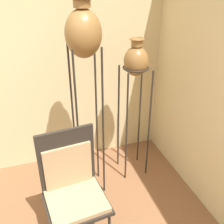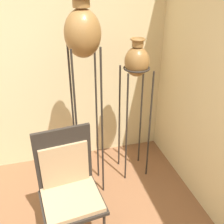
{
  "view_description": "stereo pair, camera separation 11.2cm",
  "coord_description": "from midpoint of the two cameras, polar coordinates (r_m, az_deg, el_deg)",
  "views": [
    {
      "loc": [
        0.35,
        -1.02,
        2.23
      ],
      "look_at": [
        1.12,
        1.35,
        0.9
      ],
      "focal_mm": 42.0,
      "sensor_mm": 36.0,
      "label": 1
    },
    {
      "loc": [
        0.46,
        -1.05,
        2.23
      ],
      "look_at": [
        1.12,
        1.35,
        0.9
      ],
      "focal_mm": 42.0,
      "sensor_mm": 36.0,
      "label": 2
    }
  ],
  "objects": [
    {
      "name": "chair",
      "position": [
        2.36,
        -10.0,
        -15.4
      ],
      "size": [
        0.56,
        0.51,
        1.11
      ],
      "rotation": [
        0.0,
        0.0,
        0.1
      ],
      "color": "#28231E",
      "rests_on": "ground_plane"
    },
    {
      "name": "vase_stand_medium",
      "position": [
        2.79,
        4.06,
        9.88
      ],
      "size": [
        0.3,
        0.3,
        1.66
      ],
      "color": "#28231E",
      "rests_on": "ground_plane"
    },
    {
      "name": "vase_stand_tall",
      "position": [
        2.41,
        -7.59,
        15.64
      ],
      "size": [
        0.33,
        0.33,
        2.06
      ],
      "color": "#28231E",
      "rests_on": "ground_plane"
    }
  ]
}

